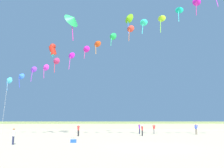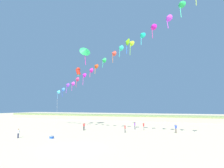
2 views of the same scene
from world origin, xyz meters
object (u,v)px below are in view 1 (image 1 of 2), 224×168
person_far_right (139,128)px  person_far_center (154,128)px  large_kite_low_lead (73,19)px  large_kite_mid_trail (128,18)px  person_near_left (13,135)px  person_mid_center (196,128)px  person_near_right (78,129)px  person_far_left (142,130)px  large_kite_high_solo (53,50)px  beach_cooler (73,141)px

person_far_right → person_far_center: (2.18, -1.19, -0.01)m
person_far_center → large_kite_low_lead: size_ratio=0.33×
large_kite_low_lead → large_kite_mid_trail: size_ratio=1.27×
person_near_left → person_mid_center: bearing=31.5°
person_near_left → person_near_right: size_ratio=0.90×
person_far_right → person_far_center: person_far_right is taller
person_far_right → large_kite_low_lead: bearing=-166.3°
person_near_left → person_far_left: (14.41, 11.78, 0.03)m
large_kite_mid_trail → person_far_center: bearing=-19.1°
large_kite_high_solo → person_far_left: bearing=-20.8°
person_far_left → person_mid_center: bearing=16.4°
person_near_right → person_far_right: (9.89, 5.26, 0.03)m
person_mid_center → beach_cooler: bearing=-145.0°
person_near_right → person_far_center: (12.07, 4.07, 0.01)m
person_far_center → person_mid_center: bearing=-13.4°
large_kite_high_solo → large_kite_mid_trail: bearing=1.1°
person_far_left → beach_cooler: size_ratio=2.67×
person_near_left → large_kite_low_lead: size_ratio=0.29×
large_kite_high_solo → person_near_left: bearing=-91.0°
person_near_right → large_kite_high_solo: bearing=133.7°
person_far_center → large_kite_low_lead: large_kite_low_lead is taller
person_far_right → large_kite_low_lead: 21.16m
beach_cooler → large_kite_high_solo: bearing=107.8°
person_far_center → large_kite_mid_trail: 19.98m
large_kite_low_lead → large_kite_mid_trail: (9.64, 2.91, 1.89)m
person_near_right → large_kite_mid_trail: 21.90m
person_mid_center → person_far_right: 9.04m
person_mid_center → person_far_left: bearing=-163.6°
person_far_left → large_kite_low_lead: (-10.62, 2.70, 17.75)m
person_far_right → person_far_left: bearing=-97.3°
person_mid_center → person_near_right: bearing=-172.2°
beach_cooler → person_far_center: bearing=50.3°
person_far_left → beach_cooler: person_far_left is taller
person_mid_center → large_kite_high_solo: large_kite_high_solo is taller
person_near_right → person_far_left: 9.19m
person_near_right → large_kite_high_solo: large_kite_high_solo is taller
person_far_left → large_kite_high_solo: (-14.10, 5.36, 13.24)m
person_near_right → large_kite_mid_trail: large_kite_mid_trail is taller
person_mid_center → beach_cooler: person_mid_center is taller
person_far_left → person_near_left: bearing=-140.7°
beach_cooler → person_near_left: bearing=-163.4°
person_mid_center → large_kite_mid_trail: 22.26m
person_near_left → person_far_right: person_far_right is taller
person_far_right → beach_cooler: 18.50m
large_kite_mid_trail → large_kite_low_lead: bearing=-163.2°
person_far_right → person_near_left: bearing=-131.2°
large_kite_mid_trail → large_kite_high_solo: 14.60m
person_far_center → large_kite_mid_trail: size_ratio=0.42×
person_near_right → large_kite_high_solo: (-4.92, 5.15, 13.18)m
person_far_left → large_kite_high_solo: bearing=159.2°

